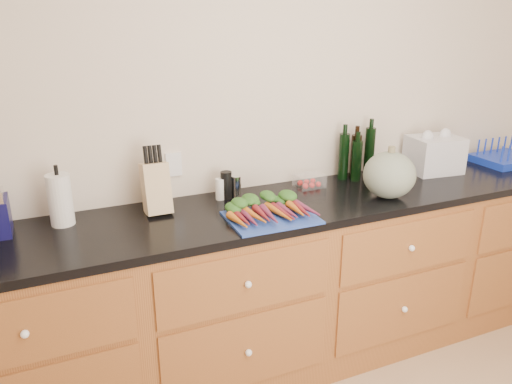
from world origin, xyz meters
name	(u,v)px	position (x,y,z in m)	size (l,w,h in m)	color
wall_back	(278,119)	(0.00, 1.62, 1.30)	(4.10, 0.05, 2.60)	beige
cabinets	(302,284)	(0.00, 1.30, 0.45)	(3.60, 0.64, 0.90)	brown
countertop	(304,203)	(0.00, 1.30, 0.92)	(3.64, 0.62, 0.04)	black
cutting_board	(271,218)	(-0.26, 1.14, 0.95)	(0.41, 0.31, 0.01)	#213E97
carrots	(268,209)	(-0.26, 1.18, 0.97)	(0.38, 0.28, 0.05)	#C36317
squash	(389,175)	(0.42, 1.16, 1.06)	(0.27, 0.27, 0.24)	#5E6B59
paper_towel	(60,200)	(-1.16, 1.46, 1.06)	(0.10, 0.10, 0.24)	silver
knife_block	(156,188)	(-0.73, 1.44, 1.06)	(0.12, 0.12, 0.24)	tan
grinder_salt	(220,189)	(-0.39, 1.48, 1.00)	(0.05, 0.05, 0.11)	white
grinder_pepper	(226,185)	(-0.36, 1.48, 1.01)	(0.06, 0.06, 0.14)	black
canister_chrome	(236,187)	(-0.31, 1.48, 1.00)	(0.05, 0.05, 0.11)	silver
tomato_box	(309,181)	(0.12, 1.47, 0.97)	(0.15, 0.12, 0.07)	white
bottles	(357,156)	(0.45, 1.51, 1.07)	(0.24, 0.12, 0.28)	black
grocery_bag	(434,154)	(0.95, 1.42, 1.05)	(0.29, 0.23, 0.21)	silver
dish_rack	(505,157)	(1.50, 1.38, 0.98)	(0.37, 0.29, 0.15)	#132EAD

